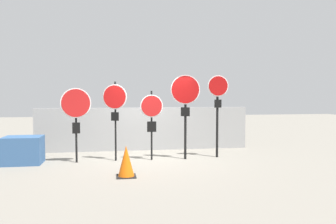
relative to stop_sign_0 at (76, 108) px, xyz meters
name	(u,v)px	position (x,y,z in m)	size (l,w,h in m)	color
ground_plane	(150,160)	(2.14, 0.09, -1.59)	(40.00, 40.00, 0.00)	gray
fence_back	(145,129)	(2.14, 1.85, -0.83)	(7.50, 0.12, 1.52)	gray
stop_sign_0	(76,108)	(0.00, 0.00, 0.00)	(0.86, 0.17, 2.17)	black
stop_sign_1	(115,103)	(1.11, 0.10, 0.14)	(0.71, 0.25, 2.37)	black
stop_sign_2	(152,112)	(2.20, 0.03, -0.13)	(0.68, 0.13, 2.09)	black
stop_sign_3	(185,98)	(3.22, 0.00, 0.28)	(0.87, 0.26, 2.58)	black
stop_sign_4	(218,100)	(4.30, 0.15, 0.22)	(0.66, 0.14, 2.58)	black
traffic_cone_0	(126,161)	(1.37, -1.84, -1.22)	(0.47, 0.47, 0.76)	black
storage_crate	(23,150)	(-1.49, 0.08, -1.20)	(1.04, 0.76, 0.79)	#335684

